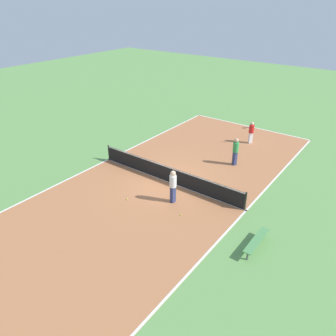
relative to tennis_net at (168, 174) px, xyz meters
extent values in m
plane|color=#60934C|center=(0.00, 0.00, -0.54)|extent=(80.00, 80.00, 0.00)
cube|color=#AD6B42|center=(0.00, 0.00, -0.53)|extent=(9.83, 22.58, 0.02)
cube|color=white|center=(-4.86, 0.00, -0.52)|extent=(0.10, 22.58, 0.00)
cube|color=white|center=(4.86, 0.00, -0.52)|extent=(0.10, 22.58, 0.00)
cube|color=white|center=(0.00, -11.24, -0.52)|extent=(9.83, 0.10, 0.00)
cube|color=white|center=(0.00, 0.00, -0.52)|extent=(9.83, 0.10, 0.00)
cylinder|color=black|center=(-4.76, 0.00, -0.01)|extent=(0.10, 0.10, 1.02)
cylinder|color=black|center=(4.76, 0.00, -0.01)|extent=(0.10, 0.10, 1.02)
cube|color=black|center=(0.00, 0.00, -0.03)|extent=(9.53, 0.03, 0.97)
cube|color=white|center=(0.00, 0.00, 0.42)|extent=(9.53, 0.04, 0.06)
cube|color=#4C8C4C|center=(-6.34, 2.30, -0.11)|extent=(0.36, 2.00, 0.04)
cylinder|color=#4C4C51|center=(-6.34, 1.45, -0.34)|extent=(0.08, 0.08, 0.41)
cylinder|color=#4C4C51|center=(-6.34, 3.15, -0.34)|extent=(0.08, 0.08, 0.41)
cube|color=navy|center=(-1.46, 1.54, -0.06)|extent=(0.22, 0.27, 0.91)
cylinder|color=white|center=(-1.46, 1.54, 0.71)|extent=(0.39, 0.39, 0.64)
sphere|color=beige|center=(-1.46, 1.54, 1.17)|extent=(0.27, 0.27, 0.27)
cube|color=white|center=(-1.47, -8.06, -0.11)|extent=(0.31, 0.32, 0.81)
cylinder|color=red|center=(-1.47, -8.06, 0.57)|extent=(0.50, 0.50, 0.57)
sphere|color=beige|center=(-1.47, -8.06, 0.98)|extent=(0.24, 0.24, 0.24)
cylinder|color=#262626|center=(-1.27, -7.80, 0.71)|extent=(0.19, 0.24, 0.03)
torus|color=black|center=(-1.11, -7.58, 0.71)|extent=(0.43, 0.43, 0.02)
cube|color=navy|center=(-2.10, -4.22, -0.07)|extent=(0.32, 0.29, 0.90)
cylinder|color=green|center=(-2.10, -4.22, 0.69)|extent=(0.48, 0.48, 0.63)
sphere|color=tan|center=(-2.10, -4.22, 1.14)|extent=(0.27, 0.27, 0.27)
sphere|color=#CCE033|center=(-2.47, 2.28, -0.48)|extent=(0.07, 0.07, 0.07)
sphere|color=#CCE033|center=(0.57, 2.82, -0.48)|extent=(0.07, 0.07, 0.07)
camera|label=1|loc=(-9.75, 13.16, 8.98)|focal=35.00mm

